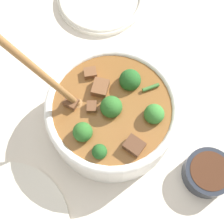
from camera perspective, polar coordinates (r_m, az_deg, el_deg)
name	(u,v)px	position (r m, az deg, el deg)	size (l,w,h in m)	color
ground_plane	(112,122)	(0.66, 0.00, -1.90)	(4.00, 4.00, 0.00)	silver
stew_bowl	(112,113)	(0.61, -0.01, -0.16)	(0.26, 0.29, 0.29)	white
condiment_bowl	(208,173)	(0.64, 17.12, -10.55)	(0.09, 0.09, 0.04)	#232833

